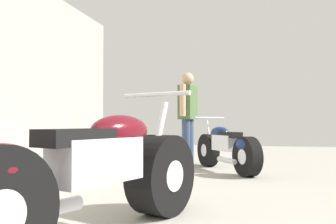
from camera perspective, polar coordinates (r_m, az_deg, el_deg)
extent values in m
plane|color=#A8A399|center=(3.70, 6.49, -13.16)|extent=(16.46, 16.46, 0.00)
cylinder|color=black|center=(2.87, -1.11, -10.04)|extent=(0.44, 0.68, 0.64)
cylinder|color=silver|center=(2.87, -1.11, -10.04)|extent=(0.33, 0.31, 0.24)
cube|color=silver|center=(2.29, -11.26, -7.59)|extent=(0.43, 0.68, 0.28)
ellipsoid|color=#5B0F19|center=(2.44, -7.67, -3.04)|extent=(0.41, 0.57, 0.22)
cube|color=black|center=(2.15, -14.54, -3.96)|extent=(0.36, 0.52, 0.10)
cylinder|color=silver|center=(2.81, -1.55, -4.12)|extent=(0.13, 0.25, 0.58)
cylinder|color=silver|center=(2.78, -2.01, 2.82)|extent=(0.59, 0.23, 0.04)
cylinder|color=silver|center=(2.24, -19.45, -14.77)|extent=(0.26, 0.55, 0.09)
cylinder|color=black|center=(6.09, 6.46, -6.10)|extent=(0.43, 0.55, 0.55)
cylinder|color=silver|center=(6.09, 6.46, -6.10)|extent=(0.26, 0.27, 0.21)
cylinder|color=black|center=(5.00, 12.59, -7.00)|extent=(0.43, 0.55, 0.55)
cylinder|color=silver|center=(5.00, 12.59, -7.00)|extent=(0.26, 0.27, 0.21)
cube|color=silver|center=(5.53, 9.21, -4.93)|extent=(0.47, 0.57, 0.24)
ellipsoid|color=navy|center=(5.69, 8.31, -3.29)|extent=(0.43, 0.49, 0.19)
cube|color=black|center=(5.39, 9.98, -3.64)|extent=(0.38, 0.45, 0.09)
ellipsoid|color=navy|center=(5.02, 12.32, -5.02)|extent=(0.39, 0.44, 0.21)
cylinder|color=silver|center=(6.05, 6.59, -3.70)|extent=(0.15, 0.20, 0.50)
cylinder|color=silver|center=(6.01, 6.72, -0.93)|extent=(0.46, 0.31, 0.03)
cylinder|color=silver|center=(5.26, 9.39, -7.66)|extent=(0.32, 0.44, 0.08)
cylinder|color=#384766|center=(6.63, 3.49, -4.66)|extent=(0.17, 0.17, 0.80)
cylinder|color=#384766|center=(6.44, 2.92, -4.74)|extent=(0.17, 0.17, 0.80)
cube|color=#476638|center=(6.53, 3.20, 1.53)|extent=(0.30, 0.47, 0.62)
cylinder|color=tan|center=(6.80, 3.95, 1.62)|extent=(0.12, 0.12, 0.56)
cylinder|color=tan|center=(6.27, 2.38, 1.90)|extent=(0.12, 0.12, 0.56)
sphere|color=tan|center=(6.58, 3.19, 5.37)|extent=(0.22, 0.22, 0.22)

